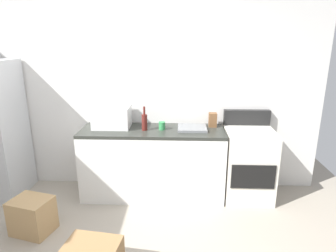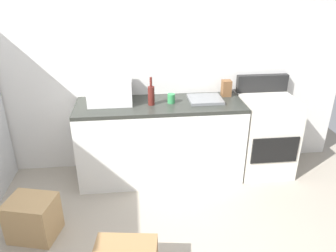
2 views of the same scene
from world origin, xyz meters
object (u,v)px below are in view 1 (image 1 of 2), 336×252
stove_oven (248,163)px  coffee_mug (162,126)px  wine_bottle (144,122)px  knife_block (213,120)px  microwave (112,117)px  cardboard_box_medium (32,216)px

stove_oven → coffee_mug: (-1.10, -0.00, 0.48)m
wine_bottle → coffee_mug: wine_bottle is taller
coffee_mug → knife_block: 0.66m
stove_oven → microwave: (-1.74, 0.07, 0.57)m
coffee_mug → knife_block: size_ratio=0.56×
microwave → coffee_mug: 0.66m
knife_block → cardboard_box_medium: 2.36m
wine_bottle → coffee_mug: size_ratio=3.00×
stove_oven → coffee_mug: bearing=-179.8°
microwave → knife_block: microwave is taller
microwave → coffee_mug: microwave is taller
wine_bottle → knife_block: (0.86, 0.19, -0.02)m
cardboard_box_medium → wine_bottle: bearing=36.5°
wine_bottle → stove_oven: bearing=1.6°
coffee_mug → knife_block: (0.64, 0.16, 0.04)m
wine_bottle → knife_block: size_ratio=1.67×
stove_oven → microwave: 1.84m
microwave → knife_block: bearing=3.5°
wine_bottle → microwave: bearing=165.5°
cardboard_box_medium → coffee_mug: bearing=32.8°
wine_bottle → coffee_mug: (0.21, 0.03, -0.06)m
microwave → cardboard_box_medium: size_ratio=1.15×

